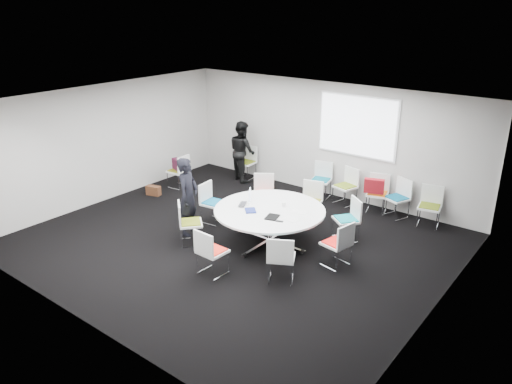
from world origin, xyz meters
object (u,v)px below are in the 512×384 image
Objects in this scene: laptop at (245,205)px; person_back at (242,151)px; chair_ring_d at (264,201)px; person_main at (188,196)px; chair_ring_e at (213,210)px; chair_ring_f at (190,231)px; conference_table at (269,218)px; chair_person_back at (246,168)px; chair_spare_left at (179,177)px; chair_ring_h at (281,266)px; chair_ring_c at (310,209)px; chair_ring_b at (346,227)px; chair_ring_a at (336,252)px; cup at (284,204)px; chair_back_b at (345,193)px; chair_back_a at (321,187)px; chair_back_c at (377,201)px; brown_bag at (153,191)px; chair_ring_g at (212,260)px; maroon_bag at (178,165)px; chair_back_d at (396,205)px; chair_back_e at (429,214)px.

person_back is at bearing 13.67° from laptop.
person_main is (-0.56, -1.84, 0.55)m from chair_ring_d.
chair_ring_f is at bearing 12.11° from chair_ring_e.
person_back is (-2.84, 2.63, 0.27)m from conference_table.
chair_spare_left is at bearing 57.45° from chair_person_back.
chair_ring_f is at bearing 149.30° from chair_ring_h.
chair_ring_c and chair_spare_left have the same top height.
chair_person_back is at bearing -65.46° from person_back.
chair_ring_h is at bearing 95.52° from chair_ring_c.
chair_ring_b is at bearing -78.09° from person_main.
chair_ring_a is 9.78× the size of cup.
chair_ring_f and chair_ring_h have the same top height.
chair_ring_e is at bearing 57.77° from chair_ring_b.
chair_back_b is 3.06m from chair_person_back.
person_back reaches higher than chair_back_a.
brown_bag is (-4.89, -2.44, -0.16)m from chair_back_c.
chair_back_b is 4.31m from chair_spare_left.
person_main is at bearing 150.04° from chair_ring_g.
conference_table is 2.50× the size of chair_spare_left.
cup is at bearing 136.90° from chair_person_back.
chair_ring_c is at bearing 40.36° from chair_back_c.
chair_back_a is (-0.48, 2.79, -0.26)m from conference_table.
brown_bag is (-2.28, 1.01, -0.70)m from person_main.
person_back is at bearing 155.45° from chair_ring_f.
person_main is at bearing -39.34° from maroon_bag.
person_back reaches higher than chair_ring_g.
chair_spare_left is 0.81m from brown_bag.
chair_ring_h is at bearing 105.23° from chair_back_d.
conference_table is 7.17× the size of laptop.
chair_back_e is at bearing -79.87° from chair_spare_left.
chair_ring_b is 1.00× the size of chair_back_d.
chair_ring_a is 1.00× the size of chair_ring_c.
chair_ring_f is (0.36, -1.06, 0.00)m from chair_ring_e.
chair_ring_a is at bearing -12.15° from cup.
person_back is at bearing 57.48° from maroon_bag.
chair_ring_b is at bearing 120.39° from chair_back_a.
chair_ring_c is (0.07, 1.42, -0.26)m from conference_table.
chair_back_e is 6.23m from chair_spare_left.
chair_person_back is (0.93, 1.65, 0.00)m from chair_spare_left.
chair_back_b is at bearing 110.41° from chair_ring_f.
conference_table is 0.58m from laptop.
chair_back_d is at bearing -77.42° from chair_spare_left.
chair_ring_e is 3.76m from chair_back_c.
chair_spare_left is (-2.74, -0.04, 0.00)m from chair_ring_d.
laptop is (0.71, 0.86, 0.47)m from chair_ring_f.
chair_ring_b is 1.00× the size of chair_spare_left.
chair_ring_f is 3.86m from chair_back_a.
cup is 4.06m from brown_bag.
chair_ring_b is at bearing 45.99° from chair_back_e.
chair_ring_e is 2.27m from chair_ring_g.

